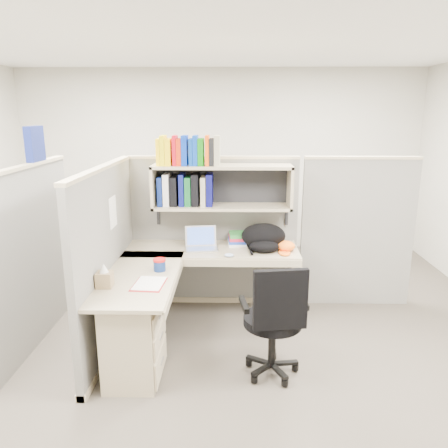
{
  "coord_description": "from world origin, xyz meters",
  "views": [
    {
      "loc": [
        0.21,
        -3.65,
        2.07
      ],
      "look_at": [
        0.13,
        0.25,
        1.07
      ],
      "focal_mm": 35.0,
      "sensor_mm": 36.0,
      "label": 1
    }
  ],
  "objects_px": {
    "desk": "(159,312)",
    "backpack": "(264,238)",
    "snack_canister": "(160,265)",
    "laptop": "(201,239)",
    "task_chair": "(273,338)"
  },
  "relations": [
    {
      "from": "desk",
      "to": "backpack",
      "type": "distance_m",
      "value": 1.3
    },
    {
      "from": "desk",
      "to": "backpack",
      "type": "height_order",
      "value": "backpack"
    },
    {
      "from": "snack_canister",
      "to": "desk",
      "type": "bearing_deg",
      "value": -85.41
    },
    {
      "from": "backpack",
      "to": "snack_canister",
      "type": "relative_size",
      "value": 4.05
    },
    {
      "from": "laptop",
      "to": "snack_canister",
      "type": "height_order",
      "value": "laptop"
    },
    {
      "from": "desk",
      "to": "task_chair",
      "type": "xyz_separation_m",
      "value": [
        0.94,
        -0.25,
        -0.09
      ]
    },
    {
      "from": "laptop",
      "to": "snack_canister",
      "type": "xyz_separation_m",
      "value": [
        -0.32,
        -0.61,
        -0.06
      ]
    },
    {
      "from": "laptop",
      "to": "snack_canister",
      "type": "bearing_deg",
      "value": -126.06
    },
    {
      "from": "laptop",
      "to": "backpack",
      "type": "xyz_separation_m",
      "value": [
        0.62,
        -0.01,
        0.02
      ]
    },
    {
      "from": "snack_canister",
      "to": "task_chair",
      "type": "height_order",
      "value": "task_chair"
    },
    {
      "from": "backpack",
      "to": "snack_canister",
      "type": "xyz_separation_m",
      "value": [
        -0.95,
        -0.6,
        -0.07
      ]
    },
    {
      "from": "backpack",
      "to": "task_chair",
      "type": "relative_size",
      "value": 0.45
    },
    {
      "from": "desk",
      "to": "snack_canister",
      "type": "distance_m",
      "value": 0.4
    },
    {
      "from": "desk",
      "to": "snack_canister",
      "type": "relative_size",
      "value": 15.94
    },
    {
      "from": "task_chair",
      "to": "desk",
      "type": "bearing_deg",
      "value": 165.31
    }
  ]
}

